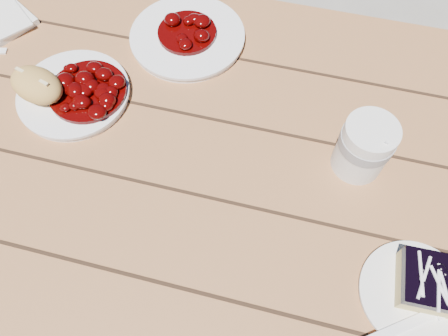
% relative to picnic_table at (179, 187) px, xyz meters
% --- Properties ---
extents(ground, '(60.00, 60.00, 0.00)m').
position_rel_picnic_table_xyz_m(ground, '(0.00, 0.00, -0.59)').
color(ground, gray).
rests_on(ground, ground).
extents(picnic_table, '(2.00, 1.55, 0.75)m').
position_rel_picnic_table_xyz_m(picnic_table, '(0.00, 0.00, 0.00)').
color(picnic_table, brown).
rests_on(picnic_table, ground).
extents(main_plate, '(0.21, 0.21, 0.02)m').
position_rel_picnic_table_xyz_m(main_plate, '(-0.22, 0.07, 0.17)').
color(main_plate, white).
rests_on(main_plate, picnic_table).
extents(goulash_stew, '(0.15, 0.15, 0.04)m').
position_rel_picnic_table_xyz_m(goulash_stew, '(-0.19, 0.07, 0.20)').
color(goulash_stew, '#440202').
rests_on(goulash_stew, main_plate).
extents(bread_roll, '(0.13, 0.10, 0.06)m').
position_rel_picnic_table_xyz_m(bread_roll, '(-0.27, 0.05, 0.21)').
color(bread_roll, tan).
rests_on(bread_roll, main_plate).
extents(dessert_plate, '(0.16, 0.16, 0.01)m').
position_rel_picnic_table_xyz_m(dessert_plate, '(0.44, -0.16, 0.17)').
color(dessert_plate, white).
rests_on(dessert_plate, picnic_table).
extents(blueberry_cake, '(0.09, 0.09, 0.05)m').
position_rel_picnic_table_xyz_m(blueberry_cake, '(0.45, -0.15, 0.19)').
color(blueberry_cake, '#D7C275').
rests_on(blueberry_cake, dessert_plate).
extents(fork_dessert, '(0.15, 0.11, 0.00)m').
position_rel_picnic_table_xyz_m(fork_dessert, '(0.42, -0.22, 0.17)').
color(fork_dessert, white).
rests_on(fork_dessert, dessert_plate).
extents(coffee_cup, '(0.09, 0.09, 0.11)m').
position_rel_picnic_table_xyz_m(coffee_cup, '(0.33, 0.05, 0.22)').
color(coffee_cup, white).
rests_on(coffee_cup, picnic_table).
extents(second_plate, '(0.24, 0.24, 0.02)m').
position_rel_picnic_table_xyz_m(second_plate, '(-0.05, 0.27, 0.17)').
color(second_plate, white).
rests_on(second_plate, picnic_table).
extents(second_stew, '(0.12, 0.12, 0.04)m').
position_rel_picnic_table_xyz_m(second_stew, '(-0.05, 0.27, 0.20)').
color(second_stew, '#440202').
rests_on(second_stew, second_plate).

